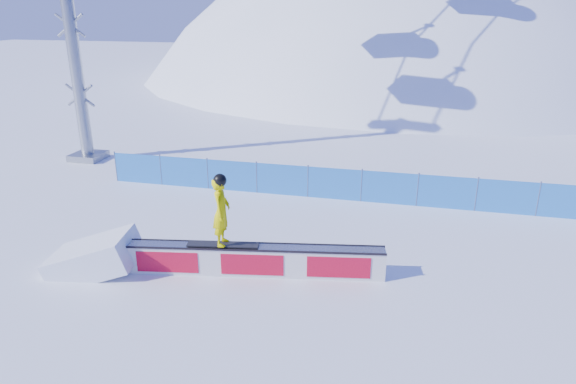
# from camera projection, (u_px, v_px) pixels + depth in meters

# --- Properties ---
(ground) EXTENTS (160.00, 160.00, 0.00)m
(ground) POSITION_uv_depth(u_px,v_px,m) (379.00, 259.00, 14.64)
(ground) COLOR white
(ground) RESTS_ON ground
(snow_hill) EXTENTS (64.00, 64.00, 64.00)m
(snow_hill) POSITION_uv_depth(u_px,v_px,m) (395.00, 233.00, 59.19)
(snow_hill) COLOR white
(snow_hill) RESTS_ON ground
(safety_fence) EXTENTS (22.05, 0.05, 1.30)m
(safety_fence) POSITION_uv_depth(u_px,v_px,m) (389.00, 188.00, 18.54)
(safety_fence) COLOR blue
(safety_fence) RESTS_ON ground
(rail_box) EXTENTS (6.98, 1.68, 0.84)m
(rail_box) POSITION_uv_depth(u_px,v_px,m) (253.00, 260.00, 13.72)
(rail_box) COLOR silver
(rail_box) RESTS_ON ground
(snow_ramp) EXTENTS (2.63, 1.89, 1.50)m
(snow_ramp) POSITION_uv_depth(u_px,v_px,m) (96.00, 269.00, 14.12)
(snow_ramp) COLOR white
(snow_ramp) RESTS_ON ground
(snowboarder) EXTENTS (1.93, 0.72, 1.99)m
(snowboarder) POSITION_uv_depth(u_px,v_px,m) (221.00, 211.00, 13.28)
(snowboarder) COLOR black
(snowboarder) RESTS_ON rail_box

